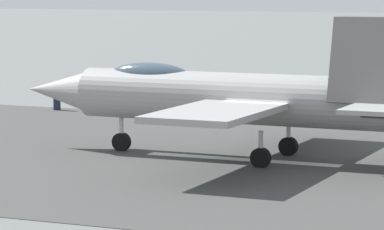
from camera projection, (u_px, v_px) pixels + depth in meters
ground_plane at (264, 161)px, 44.02m from camera, size 400.00×400.00×0.00m
runway_strip at (264, 161)px, 44.01m from camera, size 240.00×26.00×0.02m
fighter_jet at (229, 96)px, 44.48m from camera, size 17.12×14.37×5.68m
crew_person at (57, 96)px, 61.23m from camera, size 0.69×0.36×1.58m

